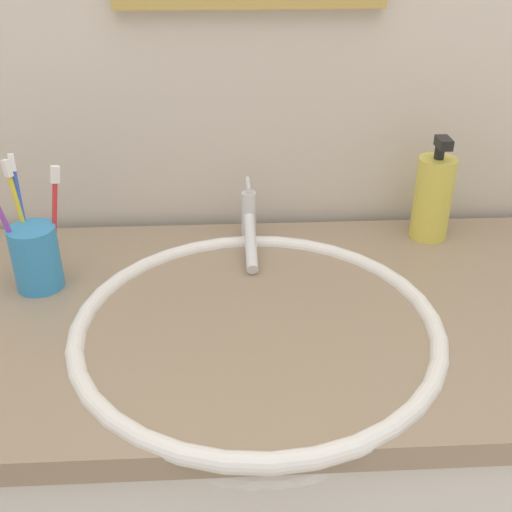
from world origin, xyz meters
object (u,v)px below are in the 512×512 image
toothbrush_cup (36,258)px  toothbrush_red (54,217)px  soap_dispenser (433,197)px  toothbrush_yellow (20,213)px  toothbrush_purple (7,226)px  faucet (250,226)px  toothbrush_blue (21,210)px

toothbrush_cup → toothbrush_red: size_ratio=0.55×
soap_dispenser → toothbrush_yellow: bearing=-170.8°
toothbrush_cup → soap_dispenser: bearing=11.7°
toothbrush_cup → soap_dispenser: 0.63m
toothbrush_purple → toothbrush_red: bearing=23.6°
faucet → toothbrush_red: 0.30m
toothbrush_blue → soap_dispenser: 0.64m
toothbrush_yellow → soap_dispenser: bearing=9.2°
faucet → toothbrush_blue: (-0.33, -0.08, 0.07)m
soap_dispenser → toothbrush_red: bearing=-169.3°
faucet → toothbrush_purple: (-0.34, -0.12, 0.07)m
toothbrush_purple → soap_dispenser: bearing=11.9°
toothbrush_purple → toothbrush_red: (0.06, 0.03, 0.00)m
toothbrush_yellow → toothbrush_purple: bearing=-106.4°
toothbrush_yellow → toothbrush_blue: (0.00, 0.00, 0.00)m
faucet → toothbrush_yellow: bearing=-165.5°
toothbrush_cup → toothbrush_yellow: size_ratio=0.53×
toothbrush_purple → soap_dispenser: (0.64, 0.14, -0.03)m
toothbrush_purple → soap_dispenser: 0.66m
toothbrush_purple → soap_dispenser: toothbrush_purple is taller
toothbrush_cup → toothbrush_yellow: (-0.02, 0.02, 0.06)m
toothbrush_cup → toothbrush_purple: size_ratio=0.55×
faucet → toothbrush_red: (-0.28, -0.09, 0.07)m
toothbrush_cup → toothbrush_red: bearing=28.9°
toothbrush_red → toothbrush_cup: bearing=-151.1°
toothbrush_blue → toothbrush_yellow: bearing=-100.1°
faucet → toothbrush_blue: size_ratio=0.92×
toothbrush_yellow → toothbrush_blue: toothbrush_blue is taller
toothbrush_yellow → faucet: bearing=14.5°
faucet → toothbrush_purple: 0.37m
toothbrush_cup → toothbrush_yellow: 0.07m
toothbrush_blue → toothbrush_red: 0.05m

